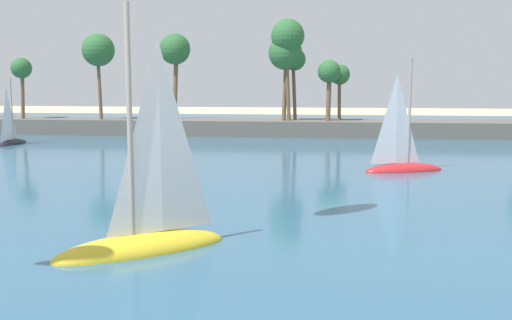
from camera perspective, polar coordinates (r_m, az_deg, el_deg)
The scene contains 5 objects.
sea at distance 60.35m, azimuth 3.16°, elevation 1.61°, with size 220.00×95.97×0.06m, color #33607F.
palm_headland at distance 68.00m, azimuth 3.31°, elevation 5.03°, with size 86.31×6.25×12.88m.
sailboat_near_shore at distance 42.92m, azimuth 13.66°, elevation -0.03°, with size 5.97×3.56×8.31m.
sailboat_mid_bay at distance 22.95m, azimuth -10.44°, elevation -6.24°, with size 6.52×5.69×9.70m.
sailboat_toward_headland at distance 63.65m, azimuth -22.10°, elevation 1.96°, with size 1.46×4.76×6.89m.
Camera 1 is at (3.54, -5.47, 6.41)m, focal length 42.36 mm.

